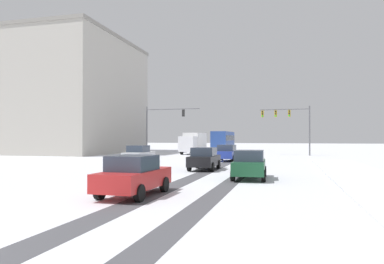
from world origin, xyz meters
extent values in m
cube|color=#4C4C51|center=(4.80, 17.32, 0.00)|extent=(0.89, 38.11, 0.01)
cube|color=#4C4C51|center=(2.33, 17.32, 0.00)|extent=(1.05, 38.11, 0.01)
cube|color=white|center=(11.95, 15.59, 0.06)|extent=(4.00, 38.11, 0.12)
cylinder|color=#56565B|center=(10.55, 44.64, 3.25)|extent=(0.18, 0.18, 6.50)
cylinder|color=#56565B|center=(7.36, 44.80, 6.10)|extent=(6.39, 0.44, 0.12)
cube|color=#B79319|center=(8.00, 44.77, 5.55)|extent=(0.33, 0.26, 0.90)
sphere|color=black|center=(7.99, 44.61, 5.85)|extent=(0.20, 0.20, 0.20)
sphere|color=black|center=(7.99, 44.61, 5.55)|extent=(0.20, 0.20, 0.20)
sphere|color=green|center=(7.99, 44.61, 5.25)|extent=(0.20, 0.20, 0.20)
cube|color=#B79319|center=(6.24, 44.86, 5.55)|extent=(0.33, 0.26, 0.90)
sphere|color=black|center=(6.23, 44.70, 5.85)|extent=(0.20, 0.20, 0.20)
sphere|color=black|center=(6.23, 44.70, 5.55)|extent=(0.20, 0.20, 0.20)
sphere|color=green|center=(6.23, 44.70, 5.25)|extent=(0.20, 0.20, 0.20)
cube|color=#B79319|center=(4.48, 44.94, 5.55)|extent=(0.33, 0.26, 0.90)
sphere|color=black|center=(4.48, 44.78, 5.85)|extent=(0.20, 0.20, 0.20)
sphere|color=black|center=(4.48, 44.78, 5.55)|extent=(0.20, 0.20, 0.20)
sphere|color=green|center=(4.48, 44.78, 5.25)|extent=(0.20, 0.20, 0.20)
cylinder|color=#56565B|center=(-10.55, 40.64, 3.25)|extent=(0.18, 0.18, 6.50)
cylinder|color=#56565B|center=(-6.89, 40.60, 6.10)|extent=(7.32, 0.20, 0.12)
cube|color=black|center=(-5.42, 40.58, 5.55)|extent=(0.32, 0.24, 0.90)
sphere|color=black|center=(-5.42, 40.74, 5.85)|extent=(0.20, 0.20, 0.20)
sphere|color=black|center=(-5.42, 40.74, 5.55)|extent=(0.20, 0.20, 0.20)
sphere|color=green|center=(-5.42, 40.74, 5.25)|extent=(0.20, 0.20, 0.20)
cube|color=#233899|center=(1.91, 30.73, 0.67)|extent=(1.86, 4.16, 0.70)
cube|color=#2D3847|center=(1.91, 30.58, 1.32)|extent=(1.63, 1.96, 0.60)
cylinder|color=black|center=(1.15, 32.03, 0.32)|extent=(0.24, 0.65, 0.64)
cylinder|color=black|center=(2.77, 31.97, 0.32)|extent=(0.24, 0.65, 0.64)
cylinder|color=black|center=(1.06, 29.49, 0.32)|extent=(0.24, 0.65, 0.64)
cylinder|color=black|center=(2.67, 29.43, 0.32)|extent=(0.24, 0.65, 0.64)
cube|color=#B7BABF|center=(-5.49, 26.01, 0.67)|extent=(1.74, 4.12, 0.70)
cube|color=#2D3847|center=(-5.49, 25.86, 1.32)|extent=(1.58, 1.92, 0.60)
cylinder|color=black|center=(-6.31, 27.27, 0.32)|extent=(0.23, 0.64, 0.64)
cylinder|color=black|center=(-4.69, 27.29, 0.32)|extent=(0.23, 0.64, 0.64)
cylinder|color=black|center=(-6.28, 24.73, 0.32)|extent=(0.23, 0.64, 0.64)
cylinder|color=black|center=(-4.67, 24.75, 0.32)|extent=(0.23, 0.64, 0.64)
cube|color=black|center=(1.87, 20.63, 0.67)|extent=(1.76, 4.12, 0.70)
cube|color=#2D3847|center=(1.87, 20.48, 1.32)|extent=(1.59, 1.92, 0.60)
cylinder|color=black|center=(1.04, 21.89, 0.32)|extent=(0.23, 0.64, 0.64)
cylinder|color=black|center=(2.66, 21.91, 0.32)|extent=(0.23, 0.64, 0.64)
cylinder|color=black|center=(1.08, 19.35, 0.32)|extent=(0.23, 0.64, 0.64)
cylinder|color=black|center=(2.69, 19.37, 0.32)|extent=(0.23, 0.64, 0.64)
cube|color=#194C2D|center=(5.58, 15.67, 0.67)|extent=(1.86, 4.17, 0.70)
cube|color=#2D3847|center=(5.59, 15.52, 1.32)|extent=(1.64, 1.96, 0.60)
cylinder|color=black|center=(4.73, 16.91, 0.32)|extent=(0.25, 0.65, 0.64)
cylinder|color=black|center=(6.34, 16.97, 0.32)|extent=(0.25, 0.65, 0.64)
cylinder|color=black|center=(4.83, 14.37, 0.32)|extent=(0.25, 0.65, 0.64)
cylinder|color=black|center=(6.44, 14.43, 0.32)|extent=(0.25, 0.65, 0.64)
cube|color=red|center=(1.68, 8.58, 0.67)|extent=(1.83, 4.15, 0.70)
cube|color=#2D3847|center=(1.68, 8.43, 1.32)|extent=(1.62, 1.95, 0.60)
cylinder|color=black|center=(0.91, 9.87, 0.32)|extent=(0.24, 0.65, 0.64)
cylinder|color=black|center=(2.53, 9.82, 0.32)|extent=(0.24, 0.65, 0.64)
cylinder|color=black|center=(0.84, 7.33, 0.32)|extent=(0.24, 0.65, 0.64)
cylinder|color=black|center=(2.45, 7.28, 0.32)|extent=(0.24, 0.65, 0.64)
cube|color=#284793|center=(-3.16, 58.27, 1.93)|extent=(2.59, 11.02, 2.90)
cube|color=#283342|center=(-3.16, 58.27, 2.28)|extent=(2.63, 10.14, 0.90)
cylinder|color=black|center=(-1.93, 54.43, 0.48)|extent=(0.31, 0.96, 0.96)
cylinder|color=black|center=(-4.31, 54.41, 0.48)|extent=(0.31, 0.96, 0.96)
cylinder|color=black|center=(-2.00, 61.58, 0.48)|extent=(0.31, 0.96, 0.96)
cylinder|color=black|center=(-4.37, 61.56, 0.48)|extent=(0.31, 0.96, 0.96)
cube|color=silver|center=(-5.42, 42.75, 1.47)|extent=(2.15, 2.25, 2.10)
cube|color=silver|center=(-5.32, 46.45, 1.72)|extent=(2.33, 5.25, 2.60)
cylinder|color=black|center=(-4.39, 43.17, 0.42)|extent=(0.30, 0.85, 0.84)
cylinder|color=black|center=(-6.42, 43.22, 0.42)|extent=(0.30, 0.85, 0.84)
cylinder|color=black|center=(-4.27, 47.85, 0.42)|extent=(0.30, 0.85, 0.84)
cylinder|color=black|center=(-6.30, 47.90, 0.42)|extent=(0.30, 0.85, 0.84)
cube|color=#B2ADA3|center=(-29.80, 44.95, 8.50)|extent=(26.79, 21.29, 17.00)
cube|color=gray|center=(-29.80, 44.95, 17.25)|extent=(27.09, 21.59, 0.50)
camera|label=1|loc=(7.61, -4.95, 2.33)|focal=33.94mm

